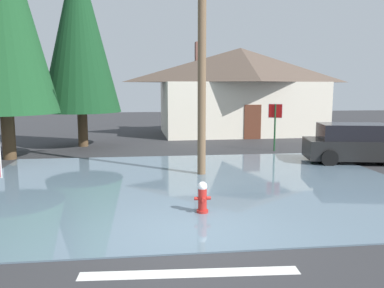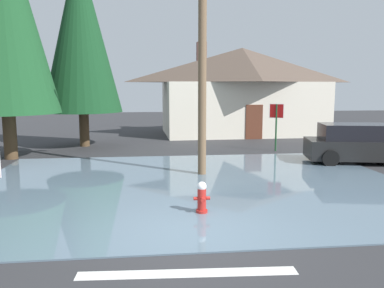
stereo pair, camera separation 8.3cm
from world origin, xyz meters
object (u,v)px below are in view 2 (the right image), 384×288
(parked_car, at_px, (361,144))
(pine_tree_tall_left, at_px, (1,3))
(stop_sign_far, at_px, (276,118))
(house, at_px, (242,90))
(pine_tree_mid_left, at_px, (80,31))
(fire_hydrant, at_px, (202,198))
(utility_pole, at_px, (202,39))

(parked_car, distance_m, pine_tree_tall_left, 15.48)
(stop_sign_far, bearing_deg, house, 89.69)
(house, distance_m, pine_tree_mid_left, 10.72)
(fire_hydrant, xyz_separation_m, utility_pole, (0.59, 4.18, 4.19))
(parked_car, height_order, pine_tree_tall_left, pine_tree_tall_left)
(stop_sign_far, xyz_separation_m, pine_tree_mid_left, (-9.24, 2.64, 4.18))
(fire_hydrant, bearing_deg, house, 73.26)
(utility_pole, relative_size, pine_tree_tall_left, 0.82)
(stop_sign_far, relative_size, pine_tree_mid_left, 0.23)
(fire_hydrant, distance_m, utility_pole, 5.94)
(stop_sign_far, height_order, house, house)
(fire_hydrant, relative_size, pine_tree_tall_left, 0.07)
(stop_sign_far, bearing_deg, pine_tree_tall_left, -176.58)
(stop_sign_far, distance_m, house, 7.25)
(fire_hydrant, relative_size, parked_car, 0.17)
(house, relative_size, parked_car, 2.32)
(stop_sign_far, xyz_separation_m, house, (0.04, 7.14, 1.26))
(pine_tree_tall_left, height_order, pine_tree_mid_left, pine_tree_tall_left)
(parked_car, relative_size, pine_tree_mid_left, 0.47)
(stop_sign_far, bearing_deg, utility_pole, -131.97)
(pine_tree_tall_left, distance_m, pine_tree_mid_left, 4.23)
(pine_tree_tall_left, xyz_separation_m, pine_tree_mid_left, (2.54, 3.34, -0.57))
(utility_pole, xyz_separation_m, house, (4.22, 11.79, -1.73))
(house, bearing_deg, parked_car, -76.95)
(house, xyz_separation_m, pine_tree_mid_left, (-9.28, -4.51, 2.92))
(pine_tree_mid_left, bearing_deg, utility_pole, -55.17)
(stop_sign_far, distance_m, pine_tree_tall_left, 12.72)
(pine_tree_tall_left, bearing_deg, parked_car, -9.98)
(utility_pole, xyz_separation_m, pine_tree_tall_left, (-7.60, 3.94, 1.76))
(utility_pole, xyz_separation_m, stop_sign_far, (4.18, 4.64, -3.00))
(utility_pole, relative_size, pine_tree_mid_left, 0.90)
(stop_sign_far, relative_size, parked_car, 0.48)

